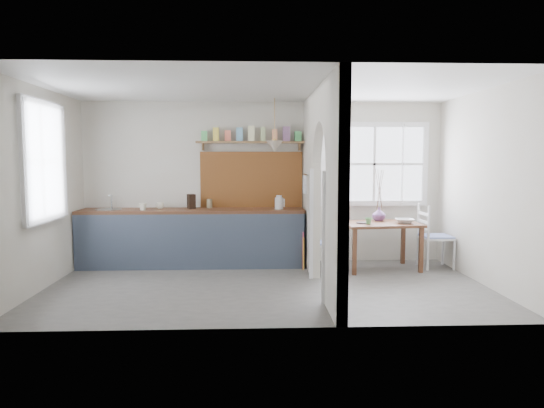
{
  "coord_description": "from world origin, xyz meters",
  "views": [
    {
      "loc": [
        -0.2,
        -6.29,
        1.68
      ],
      "look_at": [
        0.08,
        0.43,
        1.06
      ],
      "focal_mm": 32.0,
      "sensor_mm": 36.0,
      "label": 1
    }
  ],
  "objects_px": {
    "chair_right": "(436,236)",
    "kettle": "(279,202)",
    "dining_table": "(380,246)",
    "chair_left": "(328,243)",
    "vase": "(379,214)"
  },
  "relations": [
    {
      "from": "dining_table",
      "to": "kettle",
      "type": "relative_size",
      "value": 5.38
    },
    {
      "from": "chair_left",
      "to": "kettle",
      "type": "height_order",
      "value": "kettle"
    },
    {
      "from": "chair_right",
      "to": "chair_left",
      "type": "bearing_deg",
      "value": 94.1
    },
    {
      "from": "dining_table",
      "to": "chair_left",
      "type": "bearing_deg",
      "value": -179.36
    },
    {
      "from": "chair_left",
      "to": "vase",
      "type": "height_order",
      "value": "vase"
    },
    {
      "from": "chair_left",
      "to": "chair_right",
      "type": "xyz_separation_m",
      "value": [
        1.72,
        0.17,
        0.07
      ]
    },
    {
      "from": "kettle",
      "to": "dining_table",
      "type": "bearing_deg",
      "value": 10.47
    },
    {
      "from": "chair_right",
      "to": "kettle",
      "type": "height_order",
      "value": "kettle"
    },
    {
      "from": "dining_table",
      "to": "vase",
      "type": "relative_size",
      "value": 5.36
    },
    {
      "from": "chair_right",
      "to": "kettle",
      "type": "relative_size",
      "value": 4.63
    },
    {
      "from": "chair_left",
      "to": "kettle",
      "type": "bearing_deg",
      "value": -100.64
    },
    {
      "from": "dining_table",
      "to": "vase",
      "type": "xyz_separation_m",
      "value": [
        0.04,
        0.24,
        0.46
      ]
    },
    {
      "from": "chair_left",
      "to": "chair_right",
      "type": "distance_m",
      "value": 1.73
    },
    {
      "from": "dining_table",
      "to": "chair_right",
      "type": "distance_m",
      "value": 0.9
    },
    {
      "from": "dining_table",
      "to": "chair_left",
      "type": "relative_size",
      "value": 1.35
    }
  ]
}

